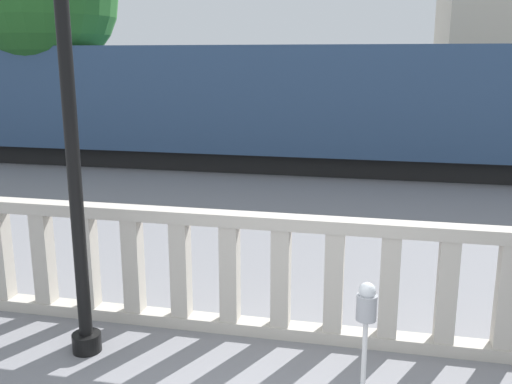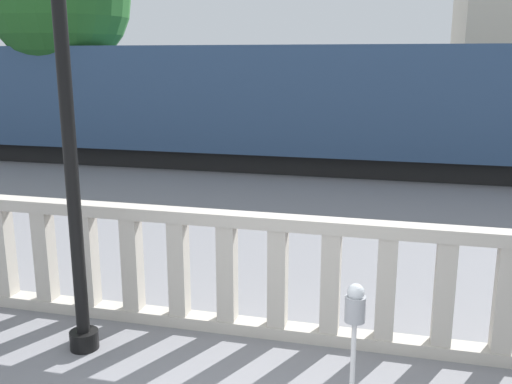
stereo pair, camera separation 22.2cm
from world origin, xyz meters
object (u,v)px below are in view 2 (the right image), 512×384
(train_near, at_px, (216,103))
(tree_left, at_px, (59,0))
(parking_meter, at_px, (355,318))
(lamppost, at_px, (59,8))

(train_near, bearing_deg, tree_left, -178.07)
(parking_meter, height_order, train_near, train_near)
(train_near, height_order, tree_left, tree_left)
(parking_meter, distance_m, tree_left, 15.43)
(parking_meter, xyz_separation_m, train_near, (-4.93, 11.64, 0.68))
(lamppost, distance_m, tree_left, 12.63)
(train_near, bearing_deg, parking_meter, -67.04)
(lamppost, bearing_deg, tree_left, 122.43)
(parking_meter, bearing_deg, tree_left, 130.11)
(parking_meter, bearing_deg, lamppost, 163.53)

